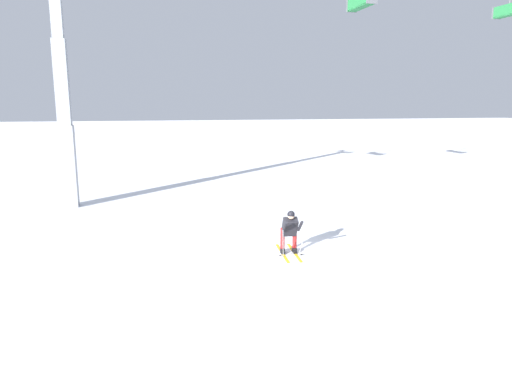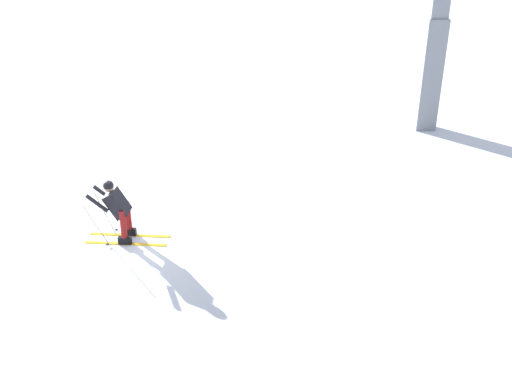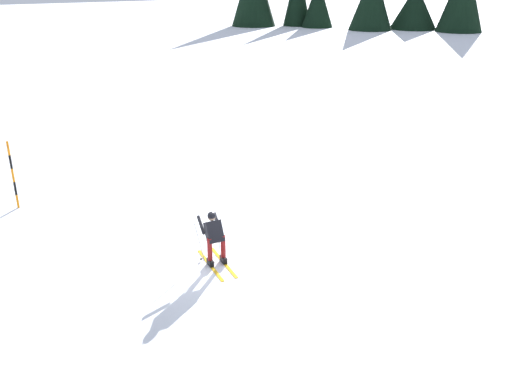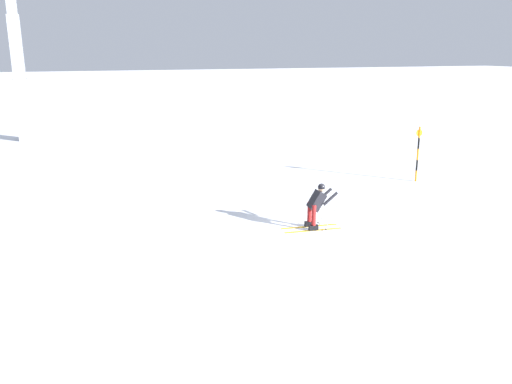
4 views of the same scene
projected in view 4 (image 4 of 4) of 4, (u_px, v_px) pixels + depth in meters
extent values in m
plane|color=white|center=(341.00, 232.00, 15.57)|extent=(260.00, 260.00, 0.00)
cube|color=yellow|center=(309.00, 226.00, 16.03)|extent=(0.29, 1.78, 0.01)
cube|color=black|center=(309.00, 224.00, 16.01)|extent=(0.14, 0.29, 0.16)
cylinder|color=maroon|center=(309.00, 212.00, 15.91)|extent=(0.13, 0.13, 0.62)
cube|color=yellow|center=(313.00, 230.00, 15.68)|extent=(0.29, 1.78, 0.01)
cube|color=black|center=(313.00, 228.00, 15.66)|extent=(0.14, 0.29, 0.16)
cylinder|color=maroon|center=(314.00, 215.00, 15.56)|extent=(0.13, 0.13, 0.62)
cube|color=black|center=(317.00, 201.00, 15.67)|extent=(0.48, 0.56, 0.63)
sphere|color=tan|center=(321.00, 188.00, 15.60)|extent=(0.21, 0.21, 0.21)
sphere|color=black|center=(322.00, 187.00, 15.59)|extent=(0.22, 0.22, 0.22)
cylinder|color=black|center=(325.00, 195.00, 15.94)|extent=(0.14, 0.47, 0.41)
cylinder|color=gray|center=(324.00, 212.00, 16.13)|extent=(0.08, 0.48, 1.06)
cylinder|color=black|center=(318.00, 223.00, 16.23)|extent=(0.07, 0.07, 0.01)
cylinder|color=black|center=(330.00, 199.00, 15.51)|extent=(0.14, 0.47, 0.41)
cylinder|color=gray|center=(331.00, 217.00, 15.62)|extent=(0.19, 0.46, 1.06)
cylinder|color=black|center=(326.00, 230.00, 15.63)|extent=(0.07, 0.07, 0.01)
cube|color=gray|center=(23.00, 110.00, 30.91)|extent=(0.79, 0.79, 3.57)
cube|color=gray|center=(16.00, 47.00, 29.98)|extent=(0.67, 0.67, 3.57)
cylinder|color=orange|center=(416.00, 176.00, 21.50)|extent=(0.07, 0.07, 0.45)
cylinder|color=black|center=(417.00, 165.00, 21.39)|extent=(0.07, 0.07, 0.45)
cylinder|color=orange|center=(418.00, 154.00, 21.27)|extent=(0.07, 0.07, 0.45)
cylinder|color=black|center=(419.00, 143.00, 21.15)|extent=(0.07, 0.07, 0.45)
cylinder|color=orange|center=(420.00, 132.00, 21.03)|extent=(0.07, 0.07, 0.45)
cylinder|color=orange|center=(419.00, 133.00, 21.05)|extent=(0.02, 0.28, 0.28)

